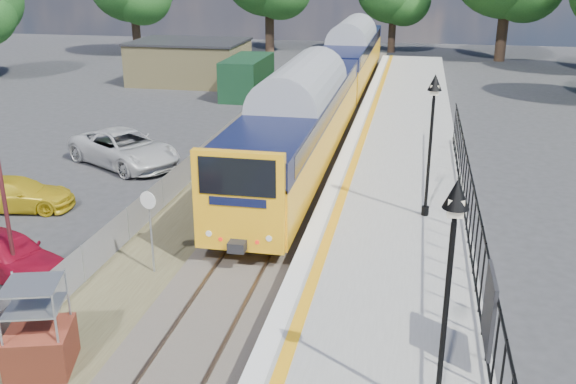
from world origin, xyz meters
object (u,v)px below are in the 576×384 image
(victorian_lamp_north, at_px, (433,113))
(speed_sign, at_px, (150,219))
(train, at_px, (333,77))
(brick_plinth, at_px, (38,329))
(car_red, at_px, (8,254))
(car_white, at_px, (124,148))
(car_yellow, at_px, (16,194))
(victorian_lamp_south, at_px, (452,248))

(victorian_lamp_north, bearing_deg, speed_sign, -152.63)
(train, xyz_separation_m, speed_sign, (-2.50, -20.96, -0.60))
(train, distance_m, brick_plinth, 26.11)
(car_red, height_order, car_white, car_white)
(speed_sign, bearing_deg, victorian_lamp_north, 39.81)
(train, bearing_deg, brick_plinth, -96.85)
(brick_plinth, height_order, car_red, brick_plinth)
(victorian_lamp_north, bearing_deg, car_yellow, -179.49)
(car_yellow, bearing_deg, victorian_lamp_south, -134.27)
(train, bearing_deg, car_red, -106.80)
(car_white, bearing_deg, train, -5.62)
(victorian_lamp_north, xyz_separation_m, brick_plinth, (-8.41, -8.97, -3.24))
(train, height_order, car_yellow, train)
(victorian_lamp_north, relative_size, speed_sign, 1.77)
(brick_plinth, height_order, car_yellow, brick_plinth)
(brick_plinth, bearing_deg, car_red, 130.98)
(car_white, bearing_deg, car_yellow, -165.43)
(speed_sign, distance_m, car_yellow, 8.08)
(train, relative_size, speed_sign, 15.72)
(train, relative_size, brick_plinth, 18.52)
(speed_sign, relative_size, car_yellow, 0.62)
(brick_plinth, bearing_deg, victorian_lamp_south, -6.84)
(car_yellow, bearing_deg, speed_sign, -130.12)
(car_red, distance_m, car_yellow, 5.61)
(train, height_order, brick_plinth, train)
(victorian_lamp_south, xyz_separation_m, victorian_lamp_north, (-0.20, 10.00, 0.00))
(speed_sign, relative_size, car_red, 0.66)
(train, xyz_separation_m, car_red, (-6.60, -21.87, -1.67))
(victorian_lamp_south, xyz_separation_m, brick_plinth, (-8.61, 1.03, -3.24))
(train, bearing_deg, speed_sign, -96.80)
(speed_sign, xyz_separation_m, car_white, (-5.41, 9.77, -0.95))
(victorian_lamp_south, bearing_deg, train, 101.55)
(victorian_lamp_north, distance_m, train, 17.84)
(brick_plinth, bearing_deg, speed_sign, 82.92)
(victorian_lamp_south, relative_size, car_yellow, 1.11)
(car_red, bearing_deg, victorian_lamp_north, -47.88)
(train, bearing_deg, car_white, -125.24)
(speed_sign, bearing_deg, brick_plinth, -84.64)
(train, xyz_separation_m, car_yellow, (-9.48, -17.05, -1.74))
(victorian_lamp_north, distance_m, car_white, 14.82)
(victorian_lamp_south, xyz_separation_m, car_red, (-12.10, 5.05, -3.63))
(speed_sign, bearing_deg, train, 95.64)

